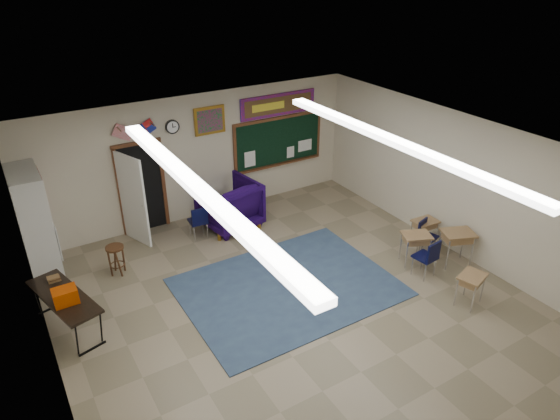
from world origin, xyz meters
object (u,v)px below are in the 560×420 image
folding_table (67,311)px  wooden_stool (117,260)px  wingback_armchair (229,204)px  student_desk_front_left (415,247)px  student_desk_front_right (424,232)px

folding_table → wooden_stool: size_ratio=2.84×
wingback_armchair → wooden_stool: bearing=3.3°
wingback_armchair → folding_table: size_ratio=0.69×
student_desk_front_left → student_desk_front_right: student_desk_front_left is taller
student_desk_front_left → folding_table: (-6.55, 1.58, 0.00)m
student_desk_front_left → student_desk_front_right: 0.77m
wingback_armchair → wooden_stool: size_ratio=1.96×
student_desk_front_right → wooden_stool: student_desk_front_right is taller
student_desk_front_left → folding_table: 6.73m
wingback_armchair → folding_table: (-3.98, -1.85, -0.18)m
folding_table → wingback_armchair: bearing=9.7°
student_desk_front_left → wooden_stool: 6.08m
student_desk_front_left → folding_table: size_ratio=0.39×
wingback_armchair → student_desk_front_right: (3.22, -3.04, -0.21)m
folding_table → student_desk_front_right: bearing=-24.6°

